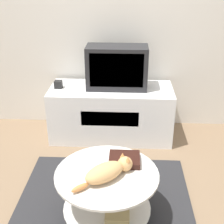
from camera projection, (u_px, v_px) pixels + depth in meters
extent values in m
plane|color=#7F664C|center=(104.00, 212.00, 2.50)|extent=(12.00, 12.00, 0.00)
cube|color=silver|center=(113.00, 15.00, 3.40)|extent=(8.00, 0.05, 2.60)
cube|color=#28282B|center=(104.00, 211.00, 2.50)|extent=(1.43, 1.46, 0.02)
cube|color=white|center=(111.00, 112.00, 3.50)|extent=(1.34, 0.56, 0.58)
cube|color=silver|center=(110.00, 119.00, 3.23)|extent=(0.60, 0.01, 0.16)
cube|color=#232326|center=(117.00, 67.00, 3.30)|extent=(0.64, 0.30, 0.46)
cube|color=black|center=(116.00, 71.00, 3.16)|extent=(0.55, 0.01, 0.36)
cube|color=black|center=(58.00, 84.00, 3.37)|extent=(0.08, 0.08, 0.08)
cylinder|color=#B2B2B7|center=(107.00, 216.00, 2.42)|extent=(0.32, 0.32, 0.01)
cylinder|color=#B7B7BC|center=(107.00, 197.00, 2.34)|extent=(0.04, 0.04, 0.40)
cylinder|color=silver|center=(107.00, 207.00, 2.38)|extent=(0.67, 0.67, 0.01)
cylinder|color=silver|center=(107.00, 174.00, 2.25)|extent=(0.76, 0.76, 0.02)
cube|color=tan|center=(117.00, 214.00, 2.28)|extent=(0.18, 0.18, 0.04)
cube|color=#2D478C|center=(94.00, 196.00, 2.48)|extent=(0.14, 0.15, 0.01)
cube|color=black|center=(124.00, 159.00, 2.36)|extent=(0.23, 0.20, 0.05)
ellipsoid|color=tan|center=(105.00, 172.00, 2.15)|extent=(0.33, 0.31, 0.12)
sphere|color=tan|center=(125.00, 164.00, 2.26)|extent=(0.11, 0.11, 0.11)
cone|color=#D18447|center=(123.00, 155.00, 2.25)|extent=(0.04, 0.04, 0.04)
cone|color=#D18447|center=(128.00, 159.00, 2.21)|extent=(0.04, 0.04, 0.04)
ellipsoid|color=#D18447|center=(80.00, 188.00, 2.06)|extent=(0.13, 0.12, 0.04)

